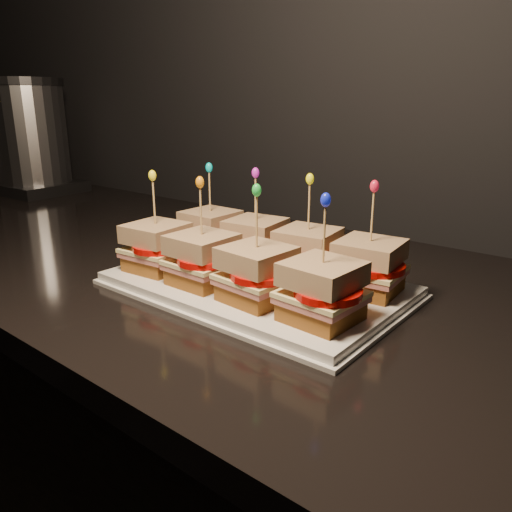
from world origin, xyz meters
The scene contains 65 objects.
wall_back centered at (0.00, 2.00, 1.35)m, with size 4.00×0.04×2.70m, color black.
cabinet centered at (-0.04, 1.64, 0.43)m, with size 2.42×0.69×0.86m, color black.
granite_slab centered at (-0.04, 1.64, 0.87)m, with size 2.46×0.73×0.04m, color black.
platter centered at (0.10, 1.58, 0.90)m, with size 0.43×0.26×0.02m, color white.
platter_rim centered at (0.10, 1.58, 0.90)m, with size 0.44×0.28×0.01m, color white.
sandwich_0_bread_bot centered at (-0.06, 1.64, 0.92)m, with size 0.08×0.08×0.02m, color brown.
sandwich_0_ham centered at (-0.06, 1.64, 0.94)m, with size 0.09×0.09×0.01m, color #BF5E5D.
sandwich_0_cheese centered at (-0.06, 1.64, 0.95)m, with size 0.09×0.09×0.01m, color #F7E99C.
sandwich_0_tomato centered at (-0.04, 1.64, 0.95)m, with size 0.08×0.08×0.01m, color #C20A05.
sandwich_0_bread_top centered at (-0.06, 1.64, 0.97)m, with size 0.08×0.08×0.03m, color brown.
sandwich_0_pick centered at (-0.06, 1.64, 1.02)m, with size 0.00×0.00×0.09m, color tan.
sandwich_0_frill centered at (-0.06, 1.64, 1.06)m, with size 0.01×0.01×0.02m, color #05B3B7.
sandwich_1_bread_bot centered at (0.05, 1.64, 0.92)m, with size 0.08×0.08×0.02m, color brown.
sandwich_1_ham centered at (0.05, 1.64, 0.94)m, with size 0.09×0.09×0.01m, color #BF5E5D.
sandwich_1_cheese centered at (0.05, 1.64, 0.95)m, with size 0.09×0.09×0.01m, color #F7E99C.
sandwich_1_tomato centered at (0.06, 1.64, 0.95)m, with size 0.08×0.08×0.01m, color #C20A05.
sandwich_1_bread_top centered at (0.05, 1.64, 0.97)m, with size 0.08×0.08×0.03m, color brown.
sandwich_1_pick centered at (0.05, 1.64, 1.02)m, with size 0.00×0.00×0.09m, color tan.
sandwich_1_frill centered at (0.05, 1.64, 1.06)m, with size 0.01×0.01×0.02m, color #C421C2.
sandwich_2_bread_bot centered at (0.15, 1.64, 0.92)m, with size 0.08×0.08×0.02m, color brown.
sandwich_2_ham centered at (0.15, 1.64, 0.94)m, with size 0.09×0.09×0.01m, color #BF5E5D.
sandwich_2_cheese centered at (0.15, 1.64, 0.95)m, with size 0.09×0.09×0.01m, color #F7E99C.
sandwich_2_tomato centered at (0.16, 1.64, 0.95)m, with size 0.08×0.08×0.01m, color #C20A05.
sandwich_2_bread_top centered at (0.15, 1.64, 0.97)m, with size 0.08×0.08×0.03m, color brown.
sandwich_2_pick centered at (0.15, 1.64, 1.02)m, with size 0.00×0.00×0.09m, color tan.
sandwich_2_frill centered at (0.15, 1.64, 1.06)m, with size 0.01×0.01×0.02m, color #FAF70D.
sandwich_3_bread_bot centered at (0.25, 1.64, 0.92)m, with size 0.08×0.08×0.02m, color brown.
sandwich_3_ham centered at (0.25, 1.64, 0.94)m, with size 0.09×0.09×0.01m, color #BF5E5D.
sandwich_3_cheese centered at (0.25, 1.64, 0.95)m, with size 0.09×0.09×0.01m, color #F7E99C.
sandwich_3_tomato centered at (0.26, 1.64, 0.95)m, with size 0.08×0.08×0.01m, color #C20A05.
sandwich_3_bread_top centered at (0.25, 1.64, 0.97)m, with size 0.08×0.08×0.03m, color brown.
sandwich_3_pick centered at (0.25, 1.64, 1.02)m, with size 0.00×0.00×0.09m, color tan.
sandwich_3_frill centered at (0.25, 1.64, 1.06)m, with size 0.01×0.01×0.02m, color red.
sandwich_4_bread_bot centered at (-0.06, 1.52, 0.92)m, with size 0.08×0.08×0.02m, color brown.
sandwich_4_ham centered at (-0.06, 1.52, 0.94)m, with size 0.09×0.09×0.01m, color #BF5E5D.
sandwich_4_cheese centered at (-0.06, 1.52, 0.95)m, with size 0.09×0.09×0.01m, color #F7E99C.
sandwich_4_tomato centered at (-0.04, 1.51, 0.95)m, with size 0.08×0.08×0.01m, color #C20A05.
sandwich_4_bread_top centered at (-0.06, 1.52, 0.97)m, with size 0.08×0.08×0.03m, color brown.
sandwich_4_pick centered at (-0.06, 1.52, 1.02)m, with size 0.00×0.00×0.09m, color tan.
sandwich_4_frill centered at (-0.06, 1.52, 1.06)m, with size 0.01×0.01×0.02m, color yellow.
sandwich_5_bread_bot centered at (0.05, 1.52, 0.92)m, with size 0.08×0.08×0.02m, color brown.
sandwich_5_ham centered at (0.05, 1.52, 0.94)m, with size 0.09×0.09×0.01m, color #BF5E5D.
sandwich_5_cheese centered at (0.05, 1.52, 0.95)m, with size 0.09×0.09×0.01m, color #F7E99C.
sandwich_5_tomato centered at (0.06, 1.51, 0.95)m, with size 0.08×0.08×0.01m, color #C20A05.
sandwich_5_bread_top centered at (0.05, 1.52, 0.97)m, with size 0.08×0.08×0.03m, color brown.
sandwich_5_pick centered at (0.05, 1.52, 1.02)m, with size 0.00×0.00×0.09m, color tan.
sandwich_5_frill centered at (0.05, 1.52, 1.06)m, with size 0.01×0.01×0.02m, color orange.
sandwich_6_bread_bot centered at (0.15, 1.52, 0.92)m, with size 0.08×0.08×0.02m, color brown.
sandwich_6_ham centered at (0.15, 1.52, 0.94)m, with size 0.09×0.09×0.01m, color #BF5E5D.
sandwich_6_cheese centered at (0.15, 1.52, 0.95)m, with size 0.09×0.09×0.01m, color #F7E99C.
sandwich_6_tomato centered at (0.16, 1.51, 0.95)m, with size 0.08×0.08×0.01m, color #C20A05.
sandwich_6_bread_top centered at (0.15, 1.52, 0.97)m, with size 0.08×0.08×0.03m, color brown.
sandwich_6_pick centered at (0.15, 1.52, 1.02)m, with size 0.00×0.00×0.09m, color tan.
sandwich_6_frill centered at (0.15, 1.52, 1.06)m, with size 0.01×0.01×0.02m, color green.
sandwich_7_bread_bot centered at (0.25, 1.52, 0.92)m, with size 0.08×0.08×0.02m, color brown.
sandwich_7_ham centered at (0.25, 1.52, 0.94)m, with size 0.09×0.09×0.01m, color #BF5E5D.
sandwich_7_cheese centered at (0.25, 1.52, 0.95)m, with size 0.09×0.09×0.01m, color #F7E99C.
sandwich_7_tomato centered at (0.26, 1.51, 0.95)m, with size 0.08×0.08×0.01m, color #C20A05.
sandwich_7_bread_top centered at (0.25, 1.52, 0.97)m, with size 0.08×0.08×0.03m, color brown.
sandwich_7_pick centered at (0.25, 1.52, 1.02)m, with size 0.00×0.00×0.09m, color tan.
sandwich_7_frill centered at (0.25, 1.52, 1.06)m, with size 0.01×0.01×0.02m, color #1422DB.
appliance_base centered at (-0.98, 1.81, 0.91)m, with size 0.26×0.22×0.03m, color #262628.
appliance_body centered at (-0.98, 1.81, 1.07)m, with size 0.22×0.22×0.28m, color silver.
appliance_lid centered at (-0.98, 1.81, 1.22)m, with size 0.23×0.23×0.02m, color #262628.
appliance centered at (-0.98, 1.81, 1.06)m, with size 0.26×0.22×0.34m, color silver, non-canonical shape.
Camera 1 is at (0.54, 1.04, 1.17)m, focal length 35.00 mm.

